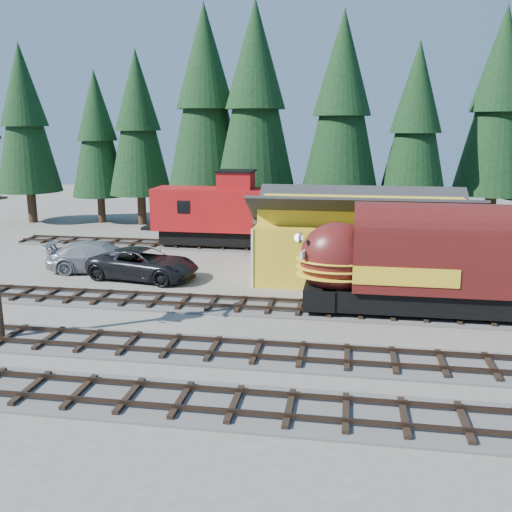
% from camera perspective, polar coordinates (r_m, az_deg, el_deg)
% --- Properties ---
extents(ground, '(120.00, 120.00, 0.00)m').
position_cam_1_polar(ground, '(24.91, 10.50, -8.49)').
color(ground, '#6B665B').
rests_on(ground, ground).
extents(track_spur, '(32.00, 3.20, 0.33)m').
position_cam_1_polar(track_spur, '(43.18, -3.27, 0.95)').
color(track_spur, '#4C4947').
rests_on(track_spur, ground).
extents(depot, '(12.80, 7.00, 5.30)m').
position_cam_1_polar(depot, '(34.26, 10.42, 2.56)').
color(depot, gold).
rests_on(depot, ground).
extents(conifer_backdrop, '(79.83, 22.17, 16.64)m').
position_cam_1_polar(conifer_backdrop, '(48.58, 17.46, 13.57)').
color(conifer_backdrop, black).
rests_on(conifer_backdrop, ground).
extents(locomotive, '(15.27, 3.04, 4.15)m').
position_cam_1_polar(locomotive, '(28.42, 18.97, -1.14)').
color(locomotive, black).
rests_on(locomotive, ground).
extents(caboose, '(10.33, 3.00, 5.37)m').
position_cam_1_polar(caboose, '(42.71, -3.27, 4.36)').
color(caboose, black).
rests_on(caboose, ground).
extents(pickup_truck_a, '(7.08, 4.10, 1.85)m').
position_cam_1_polar(pickup_truck_a, '(34.76, -11.19, -0.76)').
color(pickup_truck_a, black).
rests_on(pickup_truck_a, ground).
extents(pickup_truck_b, '(6.83, 3.55, 1.89)m').
position_cam_1_polar(pickup_truck_b, '(37.09, -15.32, -0.09)').
color(pickup_truck_b, '#9A9CA1').
rests_on(pickup_truck_b, ground).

